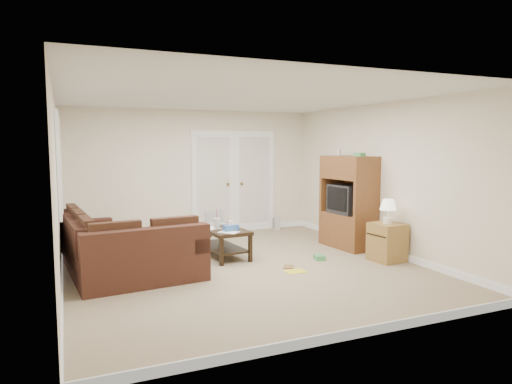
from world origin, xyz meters
name	(u,v)px	position (x,y,z in m)	size (l,w,h in m)	color
floor	(244,267)	(0.00, 0.00, 0.00)	(5.50, 5.50, 0.00)	tan
ceiling	(243,97)	(0.00, 0.00, 2.50)	(5.00, 5.50, 0.02)	silver
wall_left	(57,190)	(-2.50, 0.00, 1.25)	(0.02, 5.50, 2.50)	white
wall_right	(383,179)	(2.50, 0.00, 1.25)	(0.02, 5.50, 2.50)	white
wall_back	(194,173)	(0.00, 2.75, 1.25)	(5.00, 0.02, 2.50)	white
wall_front	(354,208)	(0.00, -2.75, 1.25)	(5.00, 0.02, 2.50)	white
baseboards	(244,264)	(0.00, 0.00, 0.05)	(5.00, 5.50, 0.10)	silver
french_doors	(234,182)	(0.85, 2.71, 1.04)	(1.80, 0.05, 2.13)	silver
window_left	(60,163)	(-2.46, 1.00, 1.55)	(0.05, 1.92, 1.42)	silver
sectional_sofa	(115,252)	(-1.80, 0.42, 0.30)	(1.90, 2.56, 0.77)	#45251A
coffee_table	(221,241)	(-0.09, 0.77, 0.26)	(0.69, 1.21, 0.79)	black
tv_armoire	(349,201)	(2.20, 0.53, 0.82)	(0.64, 1.05, 1.74)	brown
side_cabinet	(387,239)	(2.20, -0.53, 0.35)	(0.50, 0.50, 0.97)	olive
space_heater	(276,223)	(1.71, 2.45, 0.16)	(0.13, 0.11, 0.32)	silver
floor_magazine	(295,271)	(0.60, -0.51, 0.00)	(0.29, 0.23, 0.01)	yellow
floor_greenbox	(319,257)	(1.26, -0.06, 0.04)	(0.14, 0.19, 0.08)	#479C57
floor_book	(284,267)	(0.55, -0.23, 0.01)	(0.15, 0.20, 0.02)	brown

